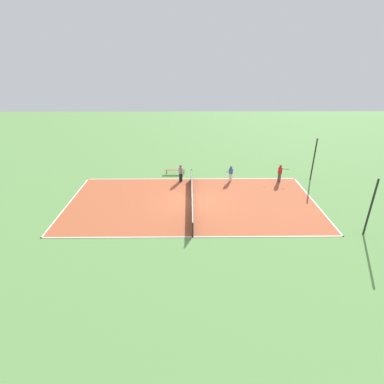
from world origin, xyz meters
name	(u,v)px	position (x,y,z in m)	size (l,w,h in m)	color
ground_plane	(192,203)	(0.00, 0.00, 0.00)	(80.00, 80.00, 0.00)	#60934C
court_surface	(192,202)	(0.00, 0.00, 0.01)	(9.68, 19.02, 0.02)	#B75633
tennis_net	(192,197)	(0.00, 0.00, 0.51)	(9.48, 0.10, 0.96)	black
bench	(175,170)	(-6.12, -1.54, 0.39)	(0.36, 1.96, 0.45)	olive
player_near_blue	(231,173)	(-4.23, 3.50, 0.83)	(0.95, 0.80, 1.43)	white
player_coach_red	(280,172)	(-4.05, 7.83, 0.93)	(0.46, 0.97, 1.58)	#4C4C51
player_baseline_gray	(181,172)	(-4.22, -0.97, 0.89)	(0.45, 0.45, 1.53)	black
tennis_ball_near_net	(117,187)	(-2.93, -6.39, 0.06)	(0.07, 0.07, 0.07)	#CCE033
tennis_ball_left_sideline	(265,187)	(-2.88, 6.29, 0.06)	(0.07, 0.07, 0.07)	#CCE033
fence_post_back_left	(314,159)	(-4.57, 10.85, 1.92)	(0.12, 0.12, 3.84)	black
fence_post_back_right	(371,208)	(4.57, 10.85, 1.92)	(0.12, 0.12, 3.84)	black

